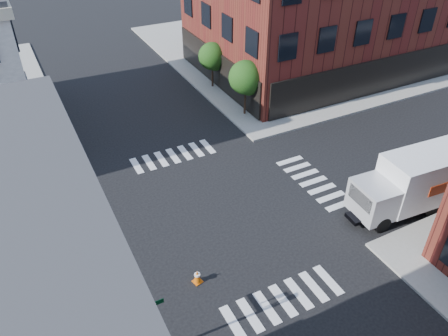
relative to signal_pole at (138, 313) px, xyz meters
name	(u,v)px	position (x,y,z in m)	size (l,w,h in m)	color
ground	(217,214)	(6.72, 6.68, -2.86)	(120.00, 120.00, 0.00)	black
sidewalk_ne	(301,47)	(27.72, 27.68, -2.78)	(30.00, 30.00, 0.15)	gray
building_ne	(334,3)	(27.22, 22.68, 3.14)	(25.00, 16.00, 12.00)	#4F1713
tree_near	(246,79)	(14.28, 16.65, 0.30)	(2.69, 2.69, 4.49)	black
tree_far	(213,57)	(14.28, 22.65, 0.02)	(2.43, 2.43, 4.07)	black
signal_pole	(138,313)	(0.00, 0.00, 0.00)	(1.29, 1.24, 4.60)	black
box_truck	(418,181)	(17.42, 1.99, -0.96)	(8.18, 2.97, 3.64)	silver
traffic_cone	(197,276)	(3.58, 2.58, -2.48)	(0.52, 0.52, 0.79)	#CE5709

